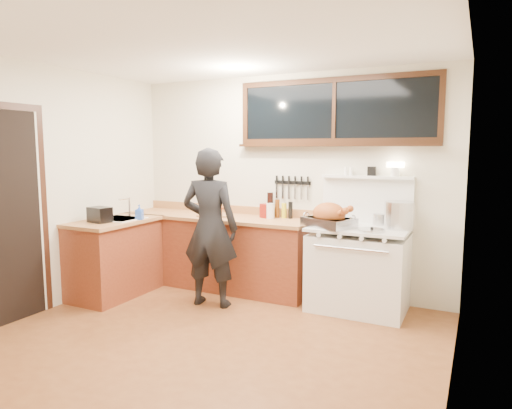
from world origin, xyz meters
The scene contains 20 objects.
ground_plane centered at (0.00, 0.00, -0.01)m, with size 4.00×3.50×0.02m, color brown.
room_shell centered at (0.00, 0.00, 1.65)m, with size 4.10×3.60×2.65m.
counter_back centered at (-0.80, 1.45, 0.45)m, with size 2.44×0.64×1.00m.
counter_left centered at (-1.70, 0.62, 0.45)m, with size 0.64×1.09×0.90m.
sink_unit centered at (-1.68, 0.70, 0.85)m, with size 0.50×0.45×0.37m.
vintage_stove centered at (1.00, 1.41, 0.47)m, with size 1.02×0.74×1.58m.
back_window centered at (0.60, 1.72, 2.06)m, with size 2.32×0.13×0.77m.
left_doorway centered at (-1.99, -0.55, 1.09)m, with size 0.02×1.04×2.17m.
knife_strip centered at (0.10, 1.73, 1.31)m, with size 0.46×0.03×0.28m.
man centered at (-0.50, 0.82, 0.87)m, with size 0.69×0.50×1.74m.
soap_bottle centered at (-1.43, 0.77, 0.99)m, with size 0.10×0.10×0.18m.
toaster centered at (-1.70, 0.42, 0.99)m, with size 0.27×0.20×0.17m.
cutting_board centered at (-0.81, 1.41, 0.95)m, with size 0.44×0.38×0.13m.
roast_turkey centered at (0.71, 1.27, 1.00)m, with size 0.59×0.53×0.26m.
stockpot centered at (1.39, 1.48, 1.04)m, with size 0.40×0.40×0.28m.
saucepan centered at (1.17, 1.65, 0.96)m, with size 0.17×0.29×0.12m.
pot_lid centered at (1.17, 1.21, 0.91)m, with size 0.32×0.32×0.04m.
coffee_tin centered at (-0.17, 1.56, 0.98)m, with size 0.14×0.13×0.17m.
pitcher centered at (-0.10, 1.53, 0.99)m, with size 0.12×0.12×0.18m.
bottle_cluster centered at (-0.05, 1.63, 1.02)m, with size 0.33×0.07×0.30m.
Camera 1 is at (2.13, -3.35, 1.73)m, focal length 32.00 mm.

